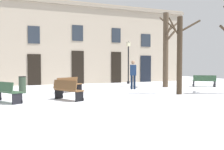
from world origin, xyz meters
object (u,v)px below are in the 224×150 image
tree_foreground (180,53)px  litter_bin (22,85)px  bench_by_litter_bin (68,90)px  bench_far_corner (69,85)px  streetlamp (128,58)px  bench_back_to_back_right (5,92)px  person_by_shop_door (133,73)px  tree_left_of_center (166,48)px  bench_near_center_tree (204,81)px

tree_foreground → litter_bin: bearing=154.0°
bench_by_litter_bin → bench_far_corner: bearing=-42.0°
tree_foreground → streetlamp: tree_foreground is taller
bench_by_litter_bin → litter_bin: bearing=-2.8°
bench_far_corner → streetlamp: bearing=5.8°
bench_back_to_back_right → person_by_shop_door: (7.50, 2.94, 0.57)m
streetlamp → litter_bin: streetlamp is taller
litter_bin → bench_far_corner: size_ratio=0.58×
tree_left_of_center → bench_by_litter_bin: (-7.73, -3.72, -2.27)m
person_by_shop_door → bench_by_litter_bin: bearing=-127.0°
streetlamp → person_by_shop_door: size_ratio=1.90×
bench_near_center_tree → bench_back_to_back_right: bearing=44.4°
bench_by_litter_bin → person_by_shop_door: bearing=-84.1°
bench_near_center_tree → person_by_shop_door: size_ratio=0.85×
bench_back_to_back_right → bench_near_center_tree: (12.92, 2.55, -0.04)m
tree_foreground → person_by_shop_door: (-1.03, 3.33, -1.16)m
bench_near_center_tree → person_by_shop_door: 5.47m
bench_back_to_back_right → bench_by_litter_bin: bench_by_litter_bin is taller
bench_back_to_back_right → person_by_shop_door: 8.07m
tree_foreground → litter_bin: size_ratio=4.40×
bench_back_to_back_right → person_by_shop_door: person_by_shop_door is taller
tree_left_of_center → litter_bin: (-9.41, -0.06, -2.25)m
tree_left_of_center → bench_back_to_back_right: tree_left_of_center is taller
litter_bin → tree_left_of_center: bearing=0.4°
bench_by_litter_bin → bench_far_corner: size_ratio=0.98×
bench_by_litter_bin → bench_near_center_tree: bearing=-102.0°
tree_left_of_center → bench_back_to_back_right: bearing=-161.7°
tree_foreground → tree_left_of_center: tree_left_of_center is taller
streetlamp → bench_by_litter_bin: (-6.72, -7.50, -1.69)m
tree_left_of_center → streetlamp: (-1.02, 3.78, -0.58)m
litter_bin → bench_near_center_tree: (12.04, -0.79, -0.05)m
litter_bin → bench_near_center_tree: 12.07m
bench_by_litter_bin → bench_back_to_back_right: bearing=55.4°
streetlamp → litter_bin: size_ratio=3.74×
streetlamp → bench_far_corner: 7.57m
person_by_shop_door → bench_far_corner: bearing=-157.9°
bench_back_to_back_right → tree_foreground: bearing=-122.5°
litter_bin → bench_near_center_tree: litter_bin is taller
tree_foreground → person_by_shop_door: bearing=107.2°
bench_near_center_tree → bench_by_litter_bin: size_ratio=0.99×
tree_left_of_center → person_by_shop_door: bearing=-170.7°
litter_bin → bench_far_corner: 2.54m
tree_foreground → streetlamp: size_ratio=1.18×
bench_by_litter_bin → tree_left_of_center: bearing=-91.8°
tree_left_of_center → bench_back_to_back_right: (-10.29, -3.40, -2.26)m
tree_foreground → tree_left_of_center: 4.21m
bench_near_center_tree → streetlamp: bearing=-18.6°
bench_by_litter_bin → person_by_shop_door: person_by_shop_door is taller
bench_near_center_tree → bench_far_corner: size_ratio=0.97×
bench_far_corner → person_by_shop_door: bearing=-28.5°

